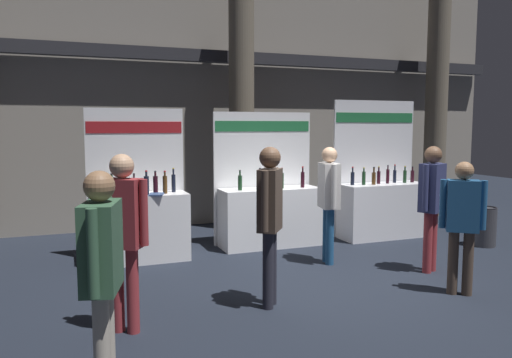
# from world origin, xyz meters

# --- Properties ---
(ground_plane) EXTENTS (26.45, 26.45, 0.00)m
(ground_plane) POSITION_xyz_m (0.00, 0.00, 0.00)
(ground_plane) COLOR black
(hall_colonnade) EXTENTS (13.23, 1.32, 6.29)m
(hall_colonnade) POSITION_xyz_m (0.00, 4.35, 3.08)
(hall_colonnade) COLOR gray
(hall_colonnade) RESTS_ON ground_plane
(exhibitor_booth_0) EXTENTS (1.50, 0.71, 2.33)m
(exhibitor_booth_0) POSITION_xyz_m (-2.23, 1.92, 0.61)
(exhibitor_booth_0) COLOR white
(exhibitor_booth_0) RESTS_ON ground_plane
(exhibitor_booth_1) EXTENTS (1.81, 0.66, 2.30)m
(exhibitor_booth_1) POSITION_xyz_m (-0.02, 2.10, 0.60)
(exhibitor_booth_1) COLOR white
(exhibitor_booth_1) RESTS_ON ground_plane
(exhibitor_booth_2) EXTENTS (1.73, 0.66, 2.53)m
(exhibitor_booth_2) POSITION_xyz_m (2.20, 1.98, 0.62)
(exhibitor_booth_2) COLOR white
(exhibitor_booth_2) RESTS_ON ground_plane
(trash_bin) EXTENTS (0.39, 0.39, 0.68)m
(trash_bin) POSITION_xyz_m (3.43, 0.73, 0.34)
(trash_bin) COLOR #38383D
(trash_bin) RESTS_ON ground_plane
(visitor_0) EXTENTS (0.44, 0.40, 1.64)m
(visitor_0) POSITION_xyz_m (1.19, -1.10, 0.97)
(visitor_0) COLOR #47382D
(visitor_0) RESTS_ON ground_plane
(visitor_1) EXTENTS (0.36, 0.61, 1.73)m
(visitor_1) POSITION_xyz_m (-3.05, -1.97, 1.06)
(visitor_1) COLOR #ADA393
(visitor_1) RESTS_ON ground_plane
(visitor_3) EXTENTS (0.39, 0.46, 1.83)m
(visitor_3) POSITION_xyz_m (-1.14, -0.63, 1.09)
(visitor_3) COLOR #23232D
(visitor_3) RESTS_ON ground_plane
(visitor_4) EXTENTS (0.45, 0.37, 1.79)m
(visitor_4) POSITION_xyz_m (-2.76, -0.79, 1.06)
(visitor_4) COLOR maroon
(visitor_4) RESTS_ON ground_plane
(visitor_6) EXTENTS (0.33, 0.57, 1.75)m
(visitor_6) POSITION_xyz_m (0.38, 0.74, 1.06)
(visitor_6) COLOR navy
(visitor_6) RESTS_ON ground_plane
(visitor_8) EXTENTS (0.45, 0.37, 1.78)m
(visitor_8) POSITION_xyz_m (1.51, -0.18, 1.07)
(visitor_8) COLOR maroon
(visitor_8) RESTS_ON ground_plane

